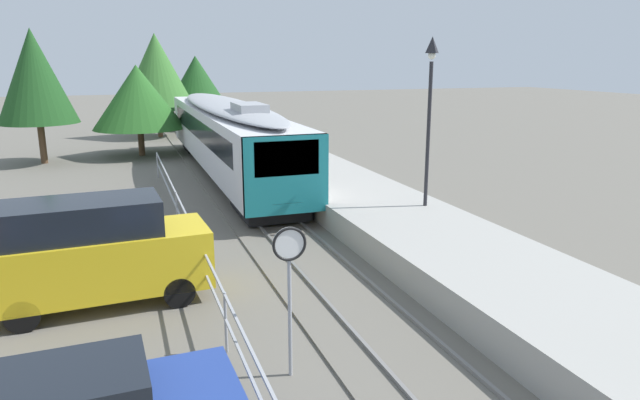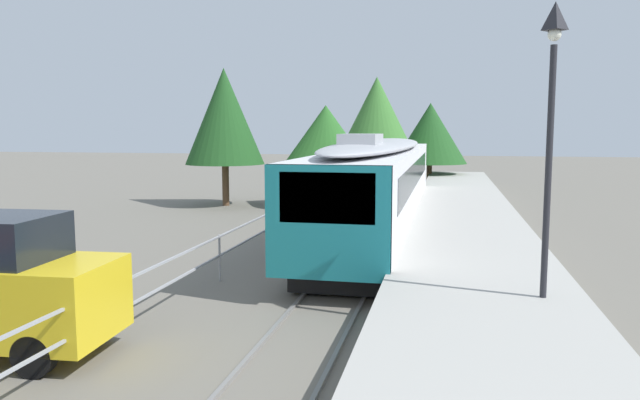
# 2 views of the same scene
# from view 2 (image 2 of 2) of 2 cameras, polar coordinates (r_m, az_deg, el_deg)

# --- Properties ---
(ground_plane) EXTENTS (160.00, 160.00, 0.00)m
(ground_plane) POSITION_cam_2_polar(r_m,az_deg,el_deg) (17.15, -7.29, -6.87)
(ground_plane) COLOR #6B665B
(track_rails) EXTENTS (3.20, 60.00, 0.14)m
(track_rails) POSITION_cam_2_polar(r_m,az_deg,el_deg) (16.41, 2.72, -7.31)
(track_rails) COLOR #6B665B
(track_rails) RESTS_ON ground
(commuter_train) EXTENTS (2.82, 20.91, 3.74)m
(commuter_train) POSITION_cam_2_polar(r_m,az_deg,el_deg) (23.26, 5.66, 2.08)
(commuter_train) COLOR silver
(commuter_train) RESTS_ON track_rails
(station_platform) EXTENTS (3.90, 60.00, 0.90)m
(station_platform) POSITION_cam_2_polar(r_m,az_deg,el_deg) (16.13, 14.27, -6.24)
(station_platform) COLOR #A8A59E
(station_platform) RESTS_ON ground
(platform_lamp_mid_platform) EXTENTS (0.34, 0.34, 5.35)m
(platform_lamp_mid_platform) POSITION_cam_2_polar(r_m,az_deg,el_deg) (11.67, 21.14, 9.29)
(platform_lamp_mid_platform) COLOR #232328
(platform_lamp_mid_platform) RESTS_ON station_platform
(tree_behind_carpark) EXTENTS (5.17, 5.17, 5.87)m
(tree_behind_carpark) POSITION_cam_2_polar(r_m,az_deg,el_deg) (43.19, 10.41, 6.24)
(tree_behind_carpark) COLOR brown
(tree_behind_carpark) RESTS_ON ground
(tree_behind_station_far) EXTENTS (5.32, 5.32, 5.28)m
(tree_behind_station_far) POSITION_cam_2_polar(r_m,az_deg,el_deg) (31.53, 0.54, 5.65)
(tree_behind_station_far) COLOR brown
(tree_behind_station_far) RESTS_ON ground
(tree_distant_left) EXTENTS (5.11, 5.11, 7.40)m
(tree_distant_left) POSITION_cam_2_polar(r_m,az_deg,el_deg) (39.43, 5.39, 7.89)
(tree_distant_left) COLOR brown
(tree_distant_left) RESTS_ON ground
(tree_distant_centre) EXTENTS (4.13, 4.13, 7.19)m
(tree_distant_centre) POSITION_cam_2_polar(r_m,az_deg,el_deg) (32.05, -9.06, 7.83)
(tree_distant_centre) COLOR brown
(tree_distant_centre) RESTS_ON ground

